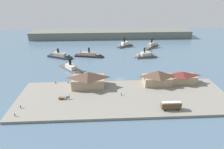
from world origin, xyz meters
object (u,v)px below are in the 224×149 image
Objects in this scene: ferry_shed_west_terminal at (88,80)px; pedestrian_standing_center at (20,107)px; ferry_shed_east_terminal at (157,77)px; ferry_outer_harbor at (92,55)px; horse_cart at (64,98)px; ferry_near_quay at (74,69)px; mooring_post_east at (68,82)px; ferry_moored_east at (123,45)px; ferry_shed_customs_shed at (182,77)px; pedestrian_near_east_shed at (15,115)px; ferry_departing_north at (152,45)px; ferry_moored_west at (143,56)px; street_tram at (171,105)px; pedestrian_by_tram at (121,94)px; mooring_post_center_east at (56,83)px; ferry_approaching_east at (63,56)px.

ferry_shed_west_terminal is 11.08× the size of pedestrian_standing_center.
ferry_outer_harbor is (-40.24, 53.02, -4.21)m from ferry_shed_east_terminal.
horse_cart is 37.66m from ferry_near_quay.
ferry_moored_east is at bearing 61.73° from mooring_post_east.
ferry_shed_customs_shed is 90.07m from pedestrian_near_east_shed.
ferry_shed_east_terminal is 0.77× the size of ferry_departing_north.
ferry_departing_north is at bearing 62.60° from ferry_moored_west.
mooring_post_east is 71.03m from ferry_moored_west.
ferry_shed_east_terminal is 75.70m from pedestrian_near_east_shed.
ferry_shed_customs_shed is at bearing -43.32° from ferry_outer_harbor.
ferry_near_quay is at bearing -125.59° from ferry_moored_east.
pedestrian_near_east_shed is at bearing -178.98° from street_tram.
pedestrian_standing_center reaches higher than pedestrian_by_tram.
ferry_shed_west_terminal is 1.10× the size of ferry_shed_customs_shed.
pedestrian_standing_center is at bearing 175.98° from street_tram.
ferry_shed_west_terminal is at bearing -109.46° from ferry_moored_east.
mooring_post_center_east is (11.07, 24.56, -0.31)m from pedestrian_standing_center.
ferry_outer_harbor is (30.42, 73.38, -0.64)m from pedestrian_standing_center.
ferry_moored_east is at bearing 176.72° from ferry_departing_north.
pedestrian_standing_center is 0.09× the size of ferry_moored_west.
ferry_shed_west_terminal is 36.69m from pedestrian_standing_center.
ferry_moored_west reaches higher than street_tram.
ferry_moored_east reaches higher than mooring_post_east.
street_tram is 52.56m from horse_cart.
mooring_post_center_east is at bearing 157.31° from pedestrian_by_tram.
mooring_post_east is at bearing -139.85° from ferry_moored_west.
street_tram is 10.14× the size of mooring_post_center_east.
ferry_shed_west_terminal is 3.11× the size of horse_cart.
ferry_departing_north is (39.13, 90.56, -0.42)m from pedestrian_by_tram.
ferry_near_quay reaches higher than pedestrian_standing_center.
ferry_approaching_east is (6.63, 77.90, -0.50)m from pedestrian_near_east_shed.
ferry_moored_east is at bearing 83.25° from pedestrian_by_tram.
ferry_departing_north is at bearing 50.24° from pedestrian_near_east_shed.
ferry_approaching_east is (-23.93, -1.67, 0.10)m from ferry_outer_harbor.
ferry_outer_harbor is at bearing 105.74° from pedestrian_by_tram.
ferry_shed_east_terminal is at bearing 16.07° from pedestrian_standing_center.
mooring_post_center_east is 0.04× the size of ferry_departing_north.
ferry_outer_harbor is at bearing -155.56° from ferry_departing_north.
pedestrian_near_east_shed is 1.75× the size of mooring_post_center_east.
ferry_shed_customs_shed is at bearing -2.69° from mooring_post_east.
mooring_post_east is at bearing 150.41° from street_tram.
ferry_shed_east_terminal reaches higher than ferry_moored_west.
pedestrian_by_tram is (-36.96, -12.52, -2.87)m from ferry_shed_customs_shed.
ferry_near_quay is (-0.08, 37.65, -0.78)m from horse_cart.
ferry_approaching_east is at bearing -161.16° from ferry_departing_north.
pedestrian_standing_center is (0.13, 6.19, 0.04)m from pedestrian_near_east_shed.
ferry_shed_customs_shed is at bearing 12.42° from horse_cart.
pedestrian_by_tram is at bearing -27.42° from mooring_post_east.
ferry_shed_west_terminal reaches higher than horse_cart.
ferry_moored_west reaches higher than ferry_outer_harbor.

